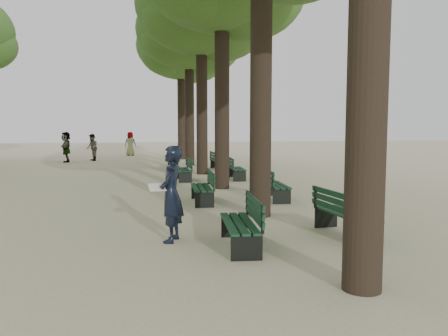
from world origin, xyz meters
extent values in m
plane|color=beige|center=(0.00, 0.00, 0.00)|extent=(120.00, 120.00, 0.00)
cylinder|color=#33261C|center=(1.50, -2.00, 3.75)|extent=(0.52, 0.52, 7.50)
cylinder|color=#33261C|center=(1.50, 3.00, 3.75)|extent=(0.52, 0.52, 7.50)
cylinder|color=#33261C|center=(1.50, 8.00, 3.75)|extent=(0.52, 0.52, 7.50)
cylinder|color=#33261C|center=(1.50, 13.00, 3.75)|extent=(0.52, 0.52, 7.50)
ellipsoid|color=#2F591E|center=(1.50, 13.00, 7.70)|extent=(6.00, 6.00, 4.50)
cylinder|color=#33261C|center=(1.50, 18.00, 3.75)|extent=(0.52, 0.52, 7.50)
ellipsoid|color=#2F591E|center=(1.50, 18.00, 7.70)|extent=(6.00, 6.00, 4.50)
cylinder|color=#33261C|center=(1.50, 23.00, 3.75)|extent=(0.52, 0.52, 7.50)
ellipsoid|color=#2F591E|center=(1.50, 23.00, 7.70)|extent=(6.00, 6.00, 4.50)
cube|color=black|center=(0.35, 0.32, 0.23)|extent=(0.68, 1.84, 0.45)
cube|color=black|center=(0.35, 0.32, 0.45)|extent=(0.70, 1.84, 0.04)
cube|color=black|center=(0.63, 0.29, 0.72)|extent=(0.20, 1.80, 0.40)
cube|color=black|center=(0.35, 5.13, 0.23)|extent=(0.62, 1.83, 0.45)
cube|color=black|center=(0.35, 5.13, 0.45)|extent=(0.64, 1.83, 0.04)
cube|color=black|center=(0.63, 5.12, 0.72)|extent=(0.14, 1.80, 0.40)
cube|color=black|center=(0.35, 10.62, 0.23)|extent=(0.54, 1.81, 0.45)
cube|color=black|center=(0.35, 10.62, 0.45)|extent=(0.56, 1.81, 0.04)
cube|color=black|center=(0.63, 10.62, 0.72)|extent=(0.06, 1.80, 0.40)
cube|color=black|center=(0.35, 15.90, 0.23)|extent=(0.70, 1.84, 0.45)
cube|color=black|center=(0.35, 15.90, 0.45)|extent=(0.72, 1.85, 0.04)
cube|color=black|center=(0.63, 15.87, 0.72)|extent=(0.22, 1.79, 0.40)
cube|color=black|center=(2.65, 0.76, 0.23)|extent=(0.65, 1.83, 0.45)
cube|color=black|center=(2.65, 0.76, 0.45)|extent=(0.67, 1.83, 0.04)
cube|color=black|center=(2.37, 0.74, 0.72)|extent=(0.17, 1.80, 0.40)
cube|color=black|center=(2.65, 5.29, 0.23)|extent=(0.66, 1.84, 0.45)
cube|color=black|center=(2.65, 5.29, 0.45)|extent=(0.68, 1.84, 0.04)
cube|color=black|center=(2.37, 5.31, 0.72)|extent=(0.18, 1.80, 0.40)
cube|color=black|center=(2.65, 10.60, 0.23)|extent=(0.66, 1.84, 0.45)
cube|color=black|center=(2.65, 10.60, 0.45)|extent=(0.68, 1.84, 0.04)
cube|color=black|center=(2.37, 10.62, 0.72)|extent=(0.19, 1.80, 0.40)
cube|color=black|center=(2.65, 15.18, 0.23)|extent=(0.53, 1.80, 0.45)
cube|color=black|center=(2.65, 15.18, 0.45)|extent=(0.55, 1.80, 0.04)
cube|color=black|center=(2.37, 15.18, 0.72)|extent=(0.05, 1.80, 0.40)
imported|color=black|center=(-0.81, 0.98, 0.91)|extent=(0.57, 0.81, 1.82)
cube|color=white|center=(-1.06, 0.98, 1.05)|extent=(0.37, 0.29, 0.12)
imported|color=#262628|center=(-2.06, 27.43, 0.93)|extent=(0.98, 0.62, 1.86)
imported|color=#262628|center=(-5.91, 21.66, 0.96)|extent=(0.61, 1.81, 1.92)
imported|color=#262628|center=(2.02, 26.37, 0.91)|extent=(1.20, 0.44, 1.82)
imported|color=#262628|center=(-4.41, 22.43, 0.89)|extent=(0.60, 0.93, 1.77)
camera|label=1|loc=(-1.38, -7.20, 2.16)|focal=35.00mm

